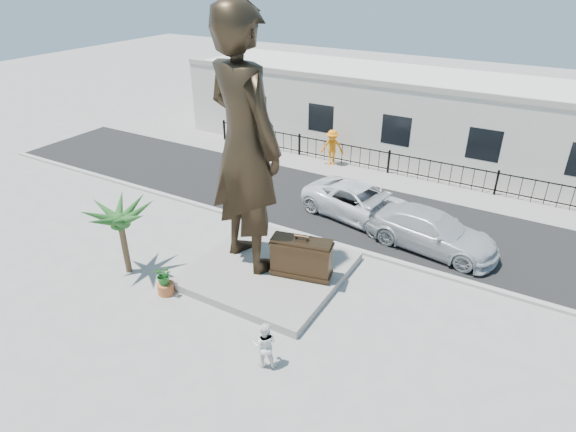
# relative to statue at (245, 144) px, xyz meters

# --- Properties ---
(ground) EXTENTS (100.00, 100.00, 0.00)m
(ground) POSITION_rel_statue_xyz_m (1.43, -1.58, -4.81)
(ground) COLOR #9E9991
(ground) RESTS_ON ground
(street) EXTENTS (40.00, 7.00, 0.01)m
(street) POSITION_rel_statue_xyz_m (1.43, 6.42, -4.81)
(street) COLOR black
(street) RESTS_ON ground
(curb) EXTENTS (40.00, 0.25, 0.12)m
(curb) POSITION_rel_statue_xyz_m (1.43, 2.92, -4.75)
(curb) COLOR #A5A399
(curb) RESTS_ON ground
(far_sidewalk) EXTENTS (40.00, 2.50, 0.02)m
(far_sidewalk) POSITION_rel_statue_xyz_m (1.43, 10.42, -4.80)
(far_sidewalk) COLOR #9E9991
(far_sidewalk) RESTS_ON ground
(plinth) EXTENTS (5.20, 5.20, 0.30)m
(plinth) POSITION_rel_statue_xyz_m (0.93, -0.08, -4.66)
(plinth) COLOR gray
(plinth) RESTS_ON ground
(fence) EXTENTS (22.00, 0.10, 1.20)m
(fence) POSITION_rel_statue_xyz_m (1.43, 11.22, -4.21)
(fence) COLOR black
(fence) RESTS_ON ground
(building) EXTENTS (28.00, 7.00, 4.40)m
(building) POSITION_rel_statue_xyz_m (1.43, 15.42, -2.61)
(building) COLOR silver
(building) RESTS_ON ground
(statue) EXTENTS (3.83, 3.16, 9.02)m
(statue) POSITION_rel_statue_xyz_m (0.00, 0.00, 0.00)
(statue) COLOR black
(statue) RESTS_ON plinth
(suitcase) EXTENTS (2.19, 1.11, 1.48)m
(suitcase) POSITION_rel_statue_xyz_m (2.20, 0.02, -3.77)
(suitcase) COLOR #332415
(suitcase) RESTS_ON plinth
(tourist) EXTENTS (0.88, 0.80, 1.47)m
(tourist) POSITION_rel_statue_xyz_m (3.24, -3.99, -4.08)
(tourist) COLOR white
(tourist) RESTS_ON ground
(car_white) EXTENTS (5.72, 3.52, 1.48)m
(car_white) POSITION_rel_statue_xyz_m (2.09, 5.65, -4.06)
(car_white) COLOR white
(car_white) RESTS_ON street
(car_silver) EXTENTS (5.45, 2.78, 1.51)m
(car_silver) POSITION_rel_statue_xyz_m (5.55, 4.68, -4.04)
(car_silver) COLOR silver
(car_silver) RESTS_ON street
(worker) EXTENTS (1.47, 1.13, 2.01)m
(worker) POSITION_rel_statue_xyz_m (-1.76, 10.79, -3.79)
(worker) COLOR orange
(worker) RESTS_ON far_sidewalk
(palm_tree) EXTENTS (1.80, 1.80, 3.20)m
(palm_tree) POSITION_rel_statue_xyz_m (-3.66, -2.59, -4.81)
(palm_tree) COLOR #1E4C1B
(palm_tree) RESTS_ON ground
(planter) EXTENTS (0.56, 0.56, 0.40)m
(planter) POSITION_rel_statue_xyz_m (-1.53, -2.91, -4.61)
(planter) COLOR #B05C2E
(planter) RESTS_ON ground
(shrub) EXTENTS (0.66, 0.58, 0.71)m
(shrub) POSITION_rel_statue_xyz_m (-1.53, -2.91, -4.06)
(shrub) COLOR #216722
(shrub) RESTS_ON planter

